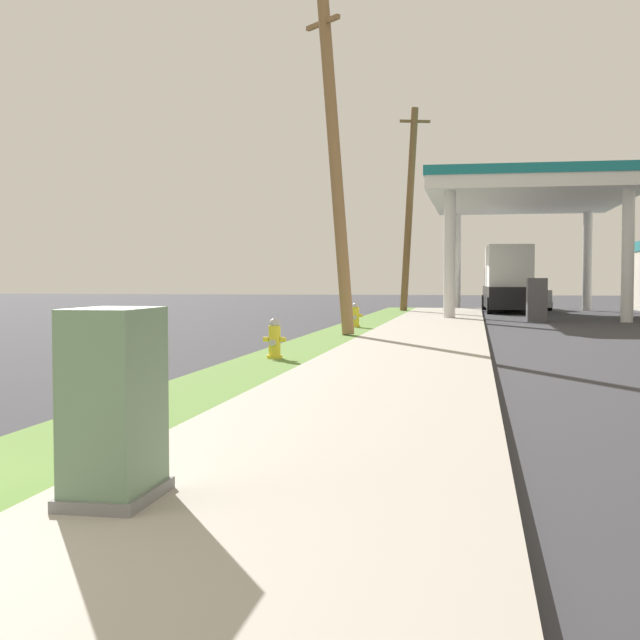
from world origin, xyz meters
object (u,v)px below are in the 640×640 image
utility_pole_background (409,208)px  car_silver_by_near_pump (528,295)px  utility_cabinet (114,411)px  utility_pole_midground (335,162)px  fire_hydrant_third (356,316)px  truck_black_at_forecourt (507,281)px  fire_hydrant_second (274,341)px

utility_pole_background → car_silver_by_near_pump: 9.14m
utility_cabinet → utility_pole_midground: bearing=94.4°
fire_hydrant_third → utility_pole_midground: size_ratio=0.08×
utility_pole_background → truck_black_at_forecourt: utility_pole_background is taller
fire_hydrant_second → truck_black_at_forecourt: 26.74m
utility_pole_background → truck_black_at_forecourt: size_ratio=1.42×
fire_hydrant_second → utility_pole_background: bearing=88.5°
utility_pole_midground → utility_cabinet: utility_pole_midground is taller
utility_pole_midground → truck_black_at_forecourt: 20.09m
utility_pole_background → car_silver_by_near_pump: (5.61, 5.95, -4.07)m
utility_pole_midground → utility_pole_background: bearing=87.8°
fire_hydrant_second → car_silver_by_near_pump: size_ratio=0.16×
utility_cabinet → truck_black_at_forecourt: 36.48m
utility_pole_midground → truck_black_at_forecourt: size_ratio=1.37×
fire_hydrant_second → car_silver_by_near_pump: car_silver_by_near_pump is taller
utility_cabinet → utility_pole_background: bearing=91.1°
utility_pole_midground → car_silver_by_near_pump: 24.04m
car_silver_by_near_pump → fire_hydrant_third: bearing=-107.5°
fire_hydrant_second → car_silver_by_near_pump: bearing=78.2°
car_silver_by_near_pump → truck_black_at_forecourt: truck_black_at_forecourt is taller
fire_hydrant_second → fire_hydrant_third: 10.36m
fire_hydrant_second → utility_cabinet: bearing=-82.7°
utility_cabinet → fire_hydrant_third: bearing=93.4°
fire_hydrant_third → truck_black_at_forecourt: bearing=72.4°
utility_pole_background → truck_black_at_forecourt: bearing=26.7°
fire_hydrant_third → utility_cabinet: bearing=-86.6°
utility_cabinet → fire_hydrant_second: bearing=97.3°
car_silver_by_near_pump → utility_pole_background: bearing=-133.3°
fire_hydrant_third → utility_pole_midground: 5.33m
fire_hydrant_third → car_silver_by_near_pump: 20.53m
utility_pole_midground → fire_hydrant_third: bearing=88.4°
fire_hydrant_third → utility_cabinet: utility_cabinet is taller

